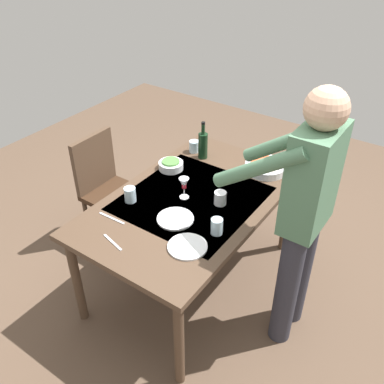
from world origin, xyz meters
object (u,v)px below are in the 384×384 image
(serving_bowl_pasta, at_px, (266,167))
(water_cup_near_left, at_px, (217,226))
(water_cup_far_right, at_px, (194,146))
(water_cup_far_left, at_px, (220,198))
(dinner_plate_near, at_px, (187,247))
(person_server, at_px, (303,211))
(wine_bottle, at_px, (203,145))
(wine_glass_left, at_px, (184,184))
(chair_near, at_px, (105,183))
(water_cup_near_right, at_px, (130,195))
(dinner_plate_far, at_px, (175,219))
(side_bowl_salad, at_px, (171,165))
(dining_table, at_px, (192,207))

(serving_bowl_pasta, bearing_deg, water_cup_near_left, 5.85)
(water_cup_near_left, height_order, water_cup_far_right, water_cup_near_left)
(water_cup_far_left, height_order, serving_bowl_pasta, water_cup_far_left)
(serving_bowl_pasta, distance_m, dinner_plate_near, 1.00)
(water_cup_far_left, bearing_deg, person_server, 86.18)
(wine_bottle, height_order, wine_glass_left, wine_bottle)
(chair_near, height_order, water_cup_near_right, chair_near)
(water_cup_far_left, bearing_deg, dinner_plate_far, -25.25)
(person_server, height_order, side_bowl_salad, person_server)
(water_cup_far_left, height_order, dinner_plate_far, water_cup_far_left)
(person_server, relative_size, water_cup_near_right, 16.89)
(person_server, bearing_deg, dinner_plate_far, -69.53)
(side_bowl_salad, distance_m, dinner_plate_near, 0.87)
(water_cup_near_right, distance_m, dinner_plate_near, 0.59)
(person_server, bearing_deg, side_bowl_salad, -100.57)
(water_cup_near_right, xyz_separation_m, side_bowl_salad, (-0.47, -0.02, -0.02))
(person_server, distance_m, wine_glass_left, 0.80)
(person_server, bearing_deg, wine_glass_left, -87.17)
(chair_near, distance_m, person_server, 1.66)
(wine_glass_left, xyz_separation_m, dinner_plate_far, (0.22, 0.09, -0.10))
(wine_bottle, height_order, serving_bowl_pasta, wine_bottle)
(wine_glass_left, bearing_deg, chair_near, -94.04)
(chair_near, height_order, person_server, person_server)
(side_bowl_salad, bearing_deg, dining_table, 57.28)
(person_server, relative_size, water_cup_far_right, 18.56)
(person_server, height_order, wine_bottle, person_server)
(water_cup_far_right, distance_m, dinner_plate_far, 0.87)
(water_cup_far_left, bearing_deg, wine_glass_left, -71.81)
(water_cup_near_left, distance_m, dinner_plate_near, 0.22)
(wine_bottle, bearing_deg, dinner_plate_far, 21.13)
(wine_bottle, xyz_separation_m, water_cup_near_right, (0.74, -0.07, -0.06))
(dinner_plate_near, xyz_separation_m, dinner_plate_far, (-0.17, -0.21, 0.00))
(wine_bottle, bearing_deg, person_server, 64.27)
(water_cup_far_right, distance_m, serving_bowl_pasta, 0.59)
(wine_glass_left, bearing_deg, dinner_plate_far, 22.50)
(wine_bottle, height_order, water_cup_far_right, wine_bottle)
(water_cup_far_right, relative_size, dinner_plate_far, 0.40)
(chair_near, distance_m, wine_glass_left, 0.88)
(water_cup_far_left, height_order, side_bowl_salad, water_cup_far_left)
(chair_near, bearing_deg, person_server, 89.34)
(chair_near, relative_size, person_server, 0.54)
(wine_bottle, relative_size, water_cup_near_left, 2.89)
(water_cup_near_right, bearing_deg, water_cup_near_left, 94.05)
(water_cup_near_left, bearing_deg, wine_glass_left, -116.67)
(wine_bottle, distance_m, water_cup_near_right, 0.75)
(wine_bottle, xyz_separation_m, dinner_plate_far, (0.73, 0.28, -0.10))
(dining_table, distance_m, wine_bottle, 0.58)
(dining_table, xyz_separation_m, serving_bowl_pasta, (-0.59, 0.24, 0.11))
(chair_near, relative_size, wine_glass_left, 6.03)
(chair_near, height_order, dinner_plate_far, chair_near)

